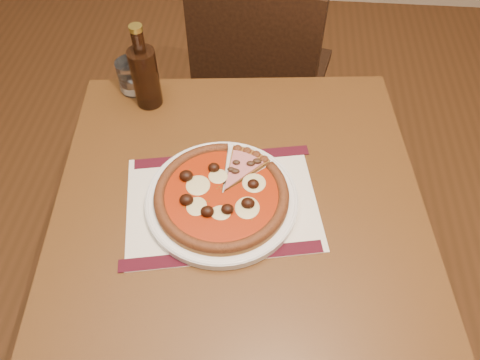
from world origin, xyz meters
name	(u,v)px	position (x,y,z in m)	size (l,w,h in m)	color
table	(239,221)	(0.74, 0.89, 0.65)	(0.88, 0.88, 0.75)	brown
chair_far	(260,73)	(0.75, 1.61, 0.51)	(0.51, 0.51, 0.90)	black
placemat	(222,203)	(0.71, 0.86, 0.75)	(0.41, 0.29, 0.00)	silver
plate	(222,200)	(0.71, 0.86, 0.76)	(0.33, 0.33, 0.02)	white
pizza	(221,195)	(0.71, 0.86, 0.78)	(0.29, 0.29, 0.04)	olive
ham_slice	(248,169)	(0.76, 0.94, 0.78)	(0.09, 0.13, 0.02)	olive
water_glass	(132,76)	(0.43, 1.22, 0.79)	(0.07, 0.07, 0.09)	white
bottle	(145,75)	(0.49, 1.17, 0.84)	(0.07, 0.07, 0.22)	black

